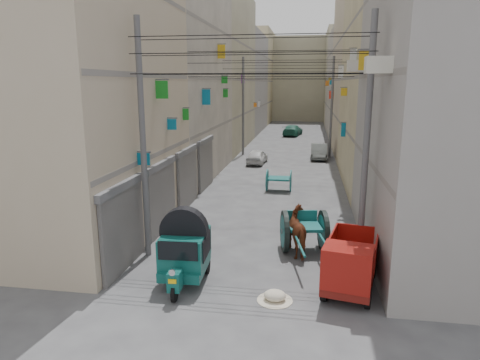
% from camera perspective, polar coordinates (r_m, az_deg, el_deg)
% --- Properties ---
extents(building_row_left, '(8.00, 62.00, 14.00)m').
position_cam_1_polar(building_row_left, '(42.73, -4.29, 13.48)').
color(building_row_left, tan).
rests_on(building_row_left, ground).
extents(building_row_right, '(8.00, 62.00, 14.00)m').
position_cam_1_polar(building_row_right, '(42.03, 18.03, 12.92)').
color(building_row_right, gray).
rests_on(building_row_right, ground).
extents(end_cap_building, '(22.00, 10.00, 13.00)m').
position_cam_1_polar(end_cap_building, '(73.48, 7.91, 13.13)').
color(end_cap_building, tan).
rests_on(end_cap_building, ground).
extents(shutters_left, '(0.18, 14.40, 2.88)m').
position_cam_1_polar(shutters_left, '(19.25, -8.52, -0.64)').
color(shutters_left, '#4A4A4F').
rests_on(shutters_left, ground).
extents(signboards, '(8.22, 40.52, 5.67)m').
position_cam_1_polar(signboards, '(29.27, 5.53, 7.86)').
color(signboards, '#0D6D90').
rests_on(signboards, ground).
extents(ac_units, '(0.70, 6.55, 3.35)m').
position_cam_1_polar(ac_units, '(15.30, 16.72, 17.96)').
color(ac_units, beige).
rests_on(ac_units, ground).
extents(utility_poles, '(7.40, 22.20, 8.00)m').
position_cam_1_polar(utility_poles, '(24.60, 4.87, 8.27)').
color(utility_poles, '#575659').
rests_on(utility_poles, ground).
extents(overhead_cables, '(7.40, 22.52, 1.12)m').
position_cam_1_polar(overhead_cables, '(21.94, 4.47, 14.97)').
color(overhead_cables, black).
rests_on(overhead_cables, ground).
extents(auto_rickshaw, '(1.53, 2.55, 1.78)m').
position_cam_1_polar(auto_rickshaw, '(13.15, -7.38, -9.07)').
color(auto_rickshaw, black).
rests_on(auto_rickshaw, ground).
extents(tonga_cart, '(1.84, 3.49, 1.50)m').
position_cam_1_polar(tonga_cart, '(15.55, 8.54, -6.66)').
color(tonga_cart, black).
rests_on(tonga_cart, ground).
extents(mini_truck, '(1.91, 3.19, 1.68)m').
position_cam_1_polar(mini_truck, '(12.77, 14.43, -11.25)').
color(mini_truck, black).
rests_on(mini_truck, ground).
extents(second_cart, '(1.39, 1.23, 1.22)m').
position_cam_1_polar(second_cart, '(23.96, 5.21, 0.04)').
color(second_cart, '#145857').
rests_on(second_cart, ground).
extents(feed_sack, '(0.62, 0.50, 0.31)m').
position_cam_1_polar(feed_sack, '(12.34, 4.67, -15.09)').
color(feed_sack, beige).
rests_on(feed_sack, ground).
extents(horse, '(1.42, 2.07, 1.60)m').
position_cam_1_polar(horse, '(15.33, 8.13, -6.84)').
color(horse, brown).
rests_on(horse, ground).
extents(distant_car_white, '(1.47, 3.22, 1.07)m').
position_cam_1_polar(distant_car_white, '(32.13, 2.29, 3.14)').
color(distant_car_white, silver).
rests_on(distant_car_white, ground).
extents(distant_car_grey, '(1.24, 3.56, 1.17)m').
position_cam_1_polar(distant_car_grey, '(34.80, 10.47, 3.77)').
color(distant_car_grey, '#535855').
rests_on(distant_car_grey, ground).
extents(distant_car_green, '(2.40, 4.45, 1.23)m').
position_cam_1_polar(distant_car_green, '(50.01, 7.04, 6.61)').
color(distant_car_green, '#22654F').
rests_on(distant_car_green, ground).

